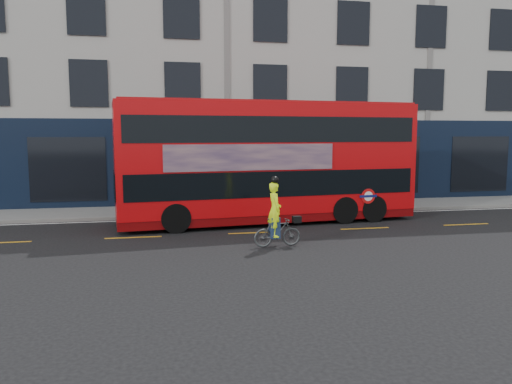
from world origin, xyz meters
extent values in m
plane|color=black|center=(0.00, 0.00, 0.00)|extent=(120.00, 120.00, 0.00)
cube|color=gray|center=(0.00, 6.50, 0.06)|extent=(60.00, 3.00, 0.12)
cube|color=slate|center=(0.00, 5.00, 0.07)|extent=(60.00, 0.12, 0.13)
cube|color=#AAA8A0|center=(0.00, 13.00, 7.50)|extent=(50.00, 10.00, 15.00)
cube|color=black|center=(0.00, 7.98, 2.00)|extent=(50.00, 0.08, 4.00)
cube|color=silver|center=(0.00, 4.70, 0.00)|extent=(58.00, 0.10, 0.01)
cube|color=#C3070B|center=(0.91, 3.50, 2.46)|extent=(11.35, 3.61, 4.01)
cube|color=#610305|center=(0.91, 3.50, 0.30)|extent=(11.34, 3.56, 0.30)
cube|color=black|center=(0.91, 3.50, 1.57)|extent=(10.91, 3.61, 0.91)
cube|color=black|center=(0.91, 3.50, 3.50)|extent=(10.91, 3.61, 0.91)
cube|color=#A10B0E|center=(0.91, 3.50, 4.48)|extent=(11.12, 3.49, 0.08)
cube|color=black|center=(6.48, 4.04, 1.57)|extent=(0.26, 2.27, 0.91)
cube|color=black|center=(6.48, 4.04, 3.50)|extent=(0.26, 2.27, 0.91)
cube|color=black|center=(-4.66, 2.95, 1.57)|extent=(0.26, 2.27, 0.91)
cube|color=tan|center=(0.03, 2.11, 2.53)|extent=(6.06, 0.63, 0.91)
cylinder|color=red|center=(4.57, 2.55, 1.01)|extent=(0.57, 0.08, 0.57)
cylinder|color=white|center=(4.57, 2.55, 1.01)|extent=(0.37, 0.06, 0.37)
cube|color=#0C1459|center=(4.57, 2.54, 1.01)|extent=(0.71, 0.09, 0.09)
cylinder|color=black|center=(4.74, 3.87, 0.51)|extent=(1.26, 2.67, 1.01)
cylinder|color=black|center=(3.53, 3.75, 0.51)|extent=(1.26, 2.67, 1.01)
cylinder|color=black|center=(-2.72, 3.14, 0.51)|extent=(1.26, 2.67, 1.01)
imported|color=#424546|center=(0.28, -0.67, 0.43)|extent=(1.46, 0.50, 0.86)
imported|color=#CCF012|center=(0.19, -0.68, 1.12)|extent=(0.42, 0.61, 1.62)
cube|color=black|center=(0.88, -0.63, 0.80)|extent=(0.26, 0.21, 0.20)
cube|color=#1C2D4C|center=(0.19, -0.68, 0.58)|extent=(0.29, 0.36, 0.63)
sphere|color=black|center=(0.19, -0.68, 2.00)|extent=(0.23, 0.23, 0.23)
camera|label=1|loc=(-3.17, -14.84, 3.36)|focal=35.00mm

